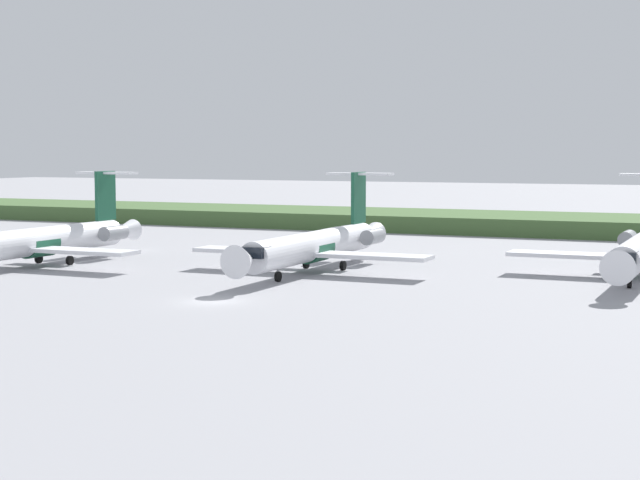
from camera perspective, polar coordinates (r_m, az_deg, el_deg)
ground_plane at (r=101.91m, az=2.40°, el=-1.20°), size 500.00×500.00×0.00m
grass_berm at (r=143.22m, az=8.84°, el=1.02°), size 320.00×20.00×2.31m
regional_jet_second at (r=100.86m, az=-15.50°, el=-0.00°), size 22.81×31.00×9.00m
regional_jet_third at (r=92.78m, az=-0.20°, el=-0.24°), size 22.81×31.00×9.00m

